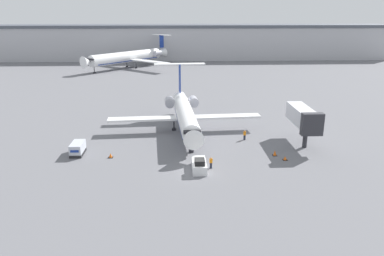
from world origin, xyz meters
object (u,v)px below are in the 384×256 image
object	(u,v)px
pushback_tug	(199,165)
jet_bridge	(303,117)
airplane_main	(185,114)
airplane_parked_far_left	(128,57)
luggage_cart	(78,148)
traffic_cone_right	(275,153)
worker_near_tug	(211,162)
traffic_cone_left	(111,156)
traffic_cone_mid	(285,158)
worker_by_wing	(245,135)

from	to	relation	value
pushback_tug	jet_bridge	size ratio (longest dim) A/B	0.46
airplane_main	airplane_parked_far_left	world-z (taller)	airplane_parked_far_left
airplane_parked_far_left	luggage_cart	bearing A→B (deg)	-88.43
pushback_tug	airplane_parked_far_left	xyz separation A→B (m)	(-20.20, 93.20, 3.40)
airplane_main	traffic_cone_right	bearing A→B (deg)	-43.58
airplane_main	luggage_cart	distance (m)	19.61
pushback_tug	worker_near_tug	world-z (taller)	pushback_tug
traffic_cone_left	jet_bridge	bearing A→B (deg)	8.81
pushback_tug	traffic_cone_right	size ratio (longest dim) A/B	5.34
traffic_cone_right	traffic_cone_mid	distance (m)	2.08
worker_by_wing	traffic_cone_mid	world-z (taller)	worker_by_wing
worker_near_tug	traffic_cone_left	bearing A→B (deg)	162.66
airplane_main	traffic_cone_left	world-z (taller)	airplane_main
pushback_tug	traffic_cone_right	xyz separation A→B (m)	(11.59, 4.69, -0.31)
worker_near_tug	jet_bridge	xyz separation A→B (m)	(15.51, 9.12, 3.59)
traffic_cone_mid	airplane_main	bearing A→B (deg)	134.72
airplane_main	pushback_tug	xyz separation A→B (m)	(1.44, -17.08, -2.50)
traffic_cone_left	jet_bridge	distance (m)	30.52
traffic_cone_left	jet_bridge	xyz separation A→B (m)	(29.88, 4.63, 4.12)
luggage_cart	traffic_cone_right	xyz separation A→B (m)	(29.41, -1.89, -0.50)
traffic_cone_mid	airplane_parked_far_left	bearing A→B (deg)	109.97
airplane_main	jet_bridge	world-z (taller)	airplane_main
traffic_cone_left	traffic_cone_mid	bearing A→B (deg)	-4.72
airplane_main	pushback_tug	world-z (taller)	airplane_main
pushback_tug	traffic_cone_mid	world-z (taller)	pushback_tug
worker_near_tug	traffic_cone_mid	xyz separation A→B (m)	(10.97, 2.40, -0.56)
traffic_cone_right	worker_by_wing	bearing A→B (deg)	114.11
traffic_cone_right	jet_bridge	xyz separation A→B (m)	(5.57, 4.92, 4.04)
jet_bridge	traffic_cone_mid	bearing A→B (deg)	-124.02
jet_bridge	pushback_tug	bearing A→B (deg)	-150.75
pushback_tug	airplane_parked_far_left	distance (m)	95.42
airplane_main	traffic_cone_mid	bearing A→B (deg)	-45.28
worker_by_wing	jet_bridge	world-z (taller)	jet_bridge
pushback_tug	traffic_cone_mid	distance (m)	12.95
traffic_cone_right	luggage_cart	bearing A→B (deg)	176.33
traffic_cone_left	airplane_main	bearing A→B (deg)	46.99
airplane_main	airplane_parked_far_left	bearing A→B (deg)	103.85
pushback_tug	airplane_main	bearing A→B (deg)	94.80
traffic_cone_right	airplane_parked_far_left	world-z (taller)	airplane_parked_far_left
luggage_cart	worker_near_tug	bearing A→B (deg)	-17.34
worker_near_tug	traffic_cone_mid	bearing A→B (deg)	12.32
traffic_cone_left	airplane_parked_far_left	xyz separation A→B (m)	(-7.48, 88.22, 3.80)
worker_by_wing	airplane_parked_far_left	distance (m)	86.19
traffic_cone_left	traffic_cone_right	world-z (taller)	traffic_cone_right
traffic_cone_right	traffic_cone_mid	bearing A→B (deg)	-60.15
worker_by_wing	traffic_cone_mid	bearing A→B (deg)	-64.70
traffic_cone_mid	traffic_cone_right	bearing A→B (deg)	119.85
pushback_tug	luggage_cart	distance (m)	19.00
airplane_main	traffic_cone_left	bearing A→B (deg)	-133.01
airplane_main	worker_near_tug	bearing A→B (deg)	-79.47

